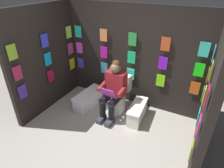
{
  "coord_description": "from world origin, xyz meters",
  "views": [
    {
      "loc": [
        -1.38,
        1.73,
        2.58
      ],
      "look_at": [
        0.05,
        -1.0,
        0.85
      ],
      "focal_mm": 30.87,
      "sensor_mm": 36.0,
      "label": 1
    }
  ],
  "objects_px": {
    "person_reading": "(113,90)",
    "toilet": "(118,96)",
    "comic_longbox_near": "(137,112)",
    "comic_longbox_far": "(89,99)"
  },
  "relations": [
    {
      "from": "toilet",
      "to": "comic_longbox_far",
      "type": "xyz_separation_m",
      "value": [
        0.64,
        0.19,
        -0.16
      ]
    },
    {
      "from": "comic_longbox_far",
      "to": "comic_longbox_near",
      "type": "bearing_deg",
      "value": -172.88
    },
    {
      "from": "person_reading",
      "to": "comic_longbox_near",
      "type": "relative_size",
      "value": 1.64
    },
    {
      "from": "toilet",
      "to": "comic_longbox_near",
      "type": "xyz_separation_m",
      "value": [
        -0.5,
        0.15,
        -0.15
      ]
    },
    {
      "from": "person_reading",
      "to": "comic_longbox_near",
      "type": "distance_m",
      "value": 0.67
    },
    {
      "from": "toilet",
      "to": "person_reading",
      "type": "bearing_deg",
      "value": 90.2
    },
    {
      "from": "person_reading",
      "to": "toilet",
      "type": "bearing_deg",
      "value": -89.8
    },
    {
      "from": "person_reading",
      "to": "comic_longbox_near",
      "type": "bearing_deg",
      "value": -169.53
    },
    {
      "from": "toilet",
      "to": "person_reading",
      "type": "distance_m",
      "value": 0.35
    },
    {
      "from": "comic_longbox_near",
      "to": "comic_longbox_far",
      "type": "relative_size",
      "value": 0.87
    }
  ]
}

